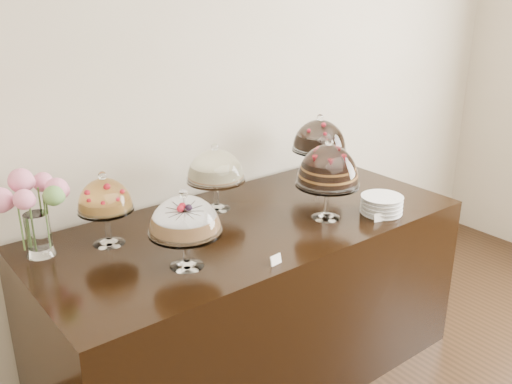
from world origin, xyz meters
TOP-DOWN VIEW (x-y plane):
  - wall_back at (0.00, 3.00)m, footprint 5.00×0.04m
  - display_counter at (-0.19, 2.45)m, footprint 2.20×1.00m
  - cake_stand_sugar_sponge at (-0.69, 2.25)m, footprint 0.31×0.31m
  - cake_stand_choco_layer at (0.16, 2.26)m, footprint 0.33×0.33m
  - cake_stand_cheesecake at (-0.22, 2.71)m, footprint 0.31×0.31m
  - cake_stand_dark_choco at (0.50, 2.68)m, footprint 0.32×0.32m
  - cake_stand_fruit_tart at (-0.86, 2.67)m, footprint 0.26×0.26m
  - flower_vase at (-1.15, 2.75)m, footprint 0.34×0.29m
  - plate_stack at (0.42, 2.12)m, footprint 0.21×0.21m
  - price_card_left at (-0.38, 2.02)m, footprint 0.06×0.02m
  - price_card_right at (0.33, 2.05)m, footprint 0.06×0.03m

SIDE VIEW (x-z plane):
  - display_counter at x=-0.19m, z-range 0.00..0.90m
  - price_card_left at x=-0.38m, z-range 0.90..0.94m
  - price_card_right at x=0.33m, z-range 0.90..0.94m
  - plate_stack at x=0.42m, z-range 0.90..1.00m
  - cake_stand_sugar_sponge at x=-0.69m, z-range 0.95..1.30m
  - cake_stand_fruit_tart at x=-0.86m, z-range 0.95..1.30m
  - cake_stand_cheesecake at x=-0.22m, z-range 0.95..1.31m
  - flower_vase at x=-1.15m, z-range 0.95..1.34m
  - cake_stand_choco_layer at x=0.16m, z-range 0.96..1.38m
  - cake_stand_dark_choco at x=0.50m, z-range 0.97..1.38m
  - wall_back at x=0.00m, z-range 0.00..3.00m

